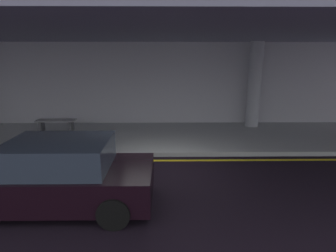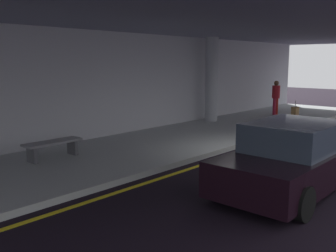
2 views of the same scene
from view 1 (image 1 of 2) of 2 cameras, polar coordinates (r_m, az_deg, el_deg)
ground_plane at (r=8.30m, az=-1.29°, el=-8.71°), size 60.00×60.00×0.00m
sidewalk at (r=11.20m, az=-1.16°, el=-2.18°), size 26.00×4.20×0.15m
lane_stripe_yellow at (r=8.92m, az=-1.26°, el=-7.01°), size 26.00×0.14×0.01m
support_column_left_mid at (r=12.87m, az=17.12°, el=7.97°), size 0.57×0.57×3.65m
ceiling_overhang at (r=10.27m, az=-1.29°, el=18.20°), size 28.00×13.20×0.30m
terminal_back_wall at (r=13.07m, az=-1.13°, el=8.34°), size 26.00×0.30×3.80m
car_black at (r=6.57m, az=-21.42°, el=-9.38°), size 4.10×1.92×1.50m
bench_metal at (r=12.57m, az=-21.71°, el=0.62°), size 1.60×0.50×0.48m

